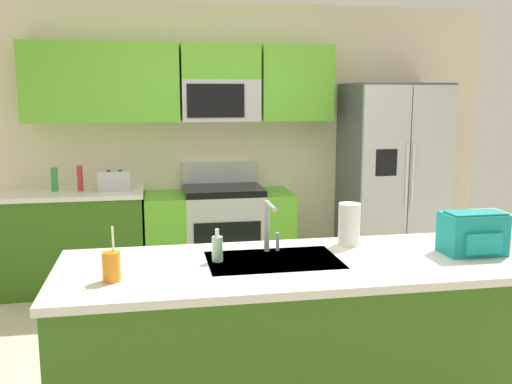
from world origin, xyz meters
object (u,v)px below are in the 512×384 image
pepper_mill (80,178)px  paper_towel_roll (349,224)px  soap_dispenser (217,248)px  backpack (473,232)px  drink_cup_orange (111,266)px  bottle_green (54,179)px  range_oven (219,235)px  toaster (115,181)px  sink_faucet (269,222)px  refrigerator (392,180)px

pepper_mill → paper_towel_roll: paper_towel_roll is taller
soap_dispenser → backpack: size_ratio=0.53×
pepper_mill → drink_cup_orange: size_ratio=0.88×
bottle_green → drink_cup_orange: bearing=-75.9°
drink_cup_orange → range_oven: bearing=72.9°
toaster → drink_cup_orange: bearing=-87.0°
sink_faucet → drink_cup_orange: sink_faucet is taller
range_oven → toaster: bearing=-176.8°
range_oven → bottle_green: 1.56m
toaster → drink_cup_orange: drink_cup_orange is taller
toaster → drink_cup_orange: size_ratio=1.09×
toaster → bottle_green: bearing=171.3°
drink_cup_orange → soap_dispenser: (0.51, 0.22, -0.00)m
toaster → backpack: bearing=-50.4°
paper_towel_roll → backpack: bearing=-26.1°
refrigerator → drink_cup_orange: 3.54m
toaster → paper_towel_roll: bearing=-56.4°
pepper_mill → drink_cup_orange: (0.44, -2.60, -0.04)m
refrigerator → toaster: (-2.61, 0.02, 0.07)m
soap_dispenser → backpack: backpack is taller
pepper_mill → soap_dispenser: 2.55m
drink_cup_orange → refrigerator: bearing=45.6°
sink_faucet → backpack: size_ratio=0.88×
soap_dispenser → range_oven: bearing=83.1°
sink_faucet → soap_dispenser: size_ratio=1.66×
range_oven → backpack: (1.07, -2.48, 0.57)m
pepper_mill → bottle_green: (-0.22, 0.03, -0.01)m
pepper_mill → sink_faucet: sink_faucet is taller
range_oven → soap_dispenser: (-0.29, -2.37, 0.53)m
range_oven → refrigerator: 1.75m
refrigerator → range_oven: bearing=177.5°
refrigerator → backpack: (-0.60, -2.41, 0.09)m
refrigerator → pepper_mill: size_ratio=8.16×
paper_towel_roll → pepper_mill: bearing=128.2°
range_oven → drink_cup_orange: 2.77m
range_oven → toaster: size_ratio=4.86×
toaster → bottle_green: bottle_green is taller
pepper_mill → soap_dispenser: pepper_mill is taller
range_oven → sink_faucet: bearing=-89.9°
bottle_green → drink_cup_orange: size_ratio=0.82×
drink_cup_orange → sink_faucet: bearing=22.9°
toaster → bottle_green: (-0.52, 0.08, 0.02)m
refrigerator → drink_cup_orange: size_ratio=7.18×
refrigerator → sink_faucet: size_ratio=6.56×
toaster → soap_dispenser: bearing=-74.4°
paper_towel_roll → toaster: bearing=123.6°
refrigerator → soap_dispenser: bearing=-130.5°
toaster → range_oven: bearing=3.2°
toaster → sink_faucet: bearing=-66.9°
range_oven → pepper_mill: 1.36m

